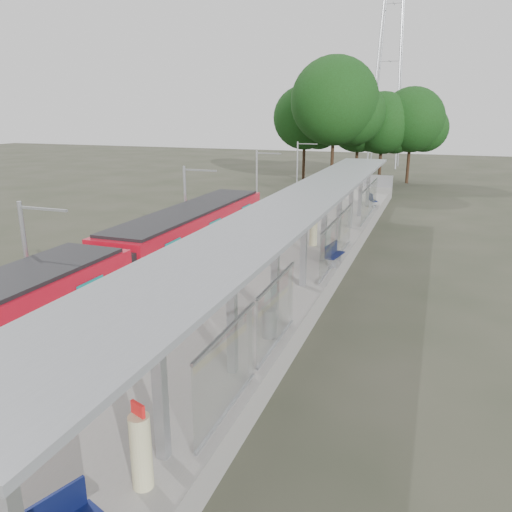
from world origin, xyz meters
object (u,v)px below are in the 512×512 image
(train, at_px, (108,281))
(litter_bin, at_px, (269,323))
(bench_mid, at_px, (333,253))
(bench_far, at_px, (372,199))
(info_pillar_far, at_px, (313,231))
(info_pillar_near, at_px, (141,451))

(train, height_order, litter_bin, train)
(bench_mid, distance_m, bench_far, 16.84)
(litter_bin, bearing_deg, bench_far, 89.94)
(train, xyz_separation_m, info_pillar_far, (5.32, 11.68, -0.21))
(info_pillar_far, relative_size, litter_bin, 1.92)
(train, bearing_deg, litter_bin, -4.20)
(train, xyz_separation_m, bench_far, (6.79, 25.35, -0.52))
(train, xyz_separation_m, bench_mid, (7.11, 8.51, -0.49))
(info_pillar_far, xyz_separation_m, litter_bin, (1.45, -12.17, -0.33))
(info_pillar_near, bearing_deg, litter_bin, 109.58)
(bench_far, height_order, litter_bin, bench_far)
(bench_far, bearing_deg, bench_mid, -110.47)
(litter_bin, bearing_deg, train, 175.80)
(info_pillar_near, distance_m, litter_bin, 7.54)
(litter_bin, bearing_deg, bench_mid, 87.84)
(train, xyz_separation_m, info_pillar_near, (6.57, -8.03, -0.21))
(bench_mid, bearing_deg, info_pillar_near, -82.34)
(bench_far, xyz_separation_m, info_pillar_far, (-1.48, -13.67, 0.31))
(bench_far, xyz_separation_m, litter_bin, (-0.03, -25.84, -0.03))
(bench_far, bearing_deg, info_pillar_near, -111.92)
(info_pillar_near, height_order, litter_bin, info_pillar_near)
(train, distance_m, bench_mid, 11.10)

